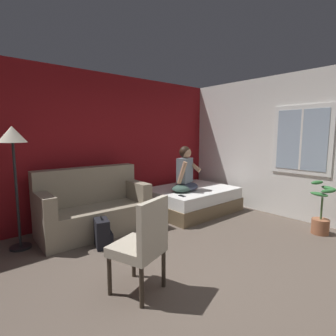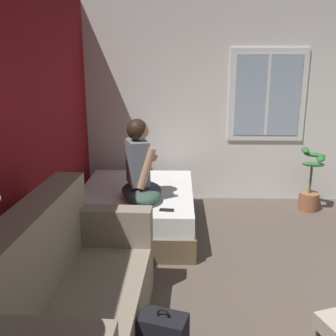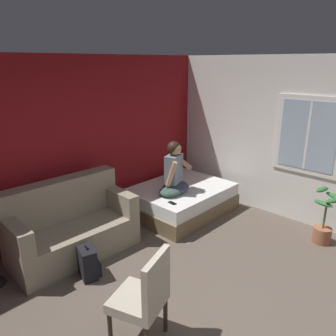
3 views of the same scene
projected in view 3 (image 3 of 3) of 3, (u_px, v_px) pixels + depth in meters
The scene contains 11 objects.
ground_plane at pixel (217, 329), 3.33m from camera, with size 40.00×40.00×0.00m, color brown.
wall_back_accent at pixel (57, 149), 4.85m from camera, with size 10.79×0.16×2.70m, color maroon.
wall_side_with_window at pixel (335, 147), 4.96m from camera, with size 0.19×7.17×2.70m.
bed at pixel (181, 199), 5.87m from camera, with size 1.74×1.35×0.48m.
couch at pixel (71, 227), 4.56m from camera, with size 1.73×0.89×1.04m.
side_chair at pixel (144, 296), 3.03m from camera, with size 0.59×0.59×0.98m.
person_seated at pixel (175, 172), 5.47m from camera, with size 0.63×0.58×0.88m.
backpack at pixel (88, 263), 4.09m from camera, with size 0.30×0.34×0.46m.
throw_pillow at pixel (172, 190), 5.44m from camera, with size 0.48×0.36×0.14m, color #385147.
cell_phone at pixel (172, 203), 5.11m from camera, with size 0.07×0.14×0.01m, color black.
potted_plant at pixel (324, 224), 4.84m from camera, with size 0.39×0.37×0.85m.
Camera 3 is at (-2.27, -1.47, 2.60)m, focal length 35.00 mm.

